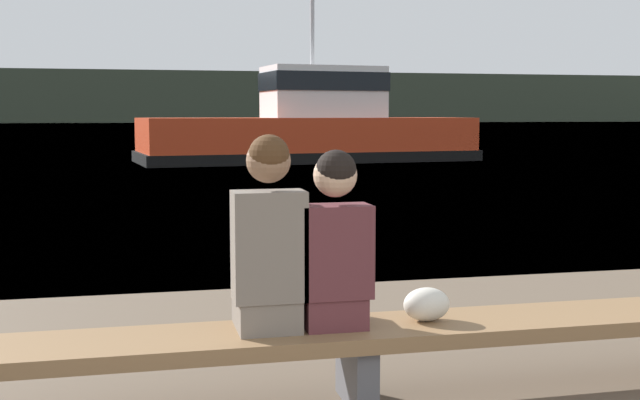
{
  "coord_description": "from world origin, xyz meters",
  "views": [
    {
      "loc": [
        -1.11,
        -0.97,
        1.55
      ],
      "look_at": [
        0.5,
        6.05,
        0.78
      ],
      "focal_mm": 45.0,
      "sensor_mm": 36.0,
      "label": 1
    }
  ],
  "objects_px": {
    "person_right": "(334,246)",
    "shopping_bag": "(427,304)",
    "bench_main": "(357,339)",
    "tugboat_red": "(311,131)",
    "person_left": "(268,242)"
  },
  "relations": [
    {
      "from": "shopping_bag",
      "to": "person_left",
      "type": "bearing_deg",
      "value": -178.99
    },
    {
      "from": "person_left",
      "to": "tugboat_red",
      "type": "relative_size",
      "value": 0.09
    },
    {
      "from": "bench_main",
      "to": "person_right",
      "type": "distance_m",
      "value": 0.52
    },
    {
      "from": "shopping_bag",
      "to": "bench_main",
      "type": "bearing_deg",
      "value": -177.71
    },
    {
      "from": "bench_main",
      "to": "tugboat_red",
      "type": "height_order",
      "value": "tugboat_red"
    },
    {
      "from": "person_right",
      "to": "tugboat_red",
      "type": "height_order",
      "value": "tugboat_red"
    },
    {
      "from": "person_left",
      "to": "shopping_bag",
      "type": "xyz_separation_m",
      "value": [
        0.87,
        0.02,
        -0.38
      ]
    },
    {
      "from": "person_right",
      "to": "tugboat_red",
      "type": "relative_size",
      "value": 0.08
    },
    {
      "from": "person_right",
      "to": "shopping_bag",
      "type": "xyz_separation_m",
      "value": [
        0.52,
        0.01,
        -0.34
      ]
    },
    {
      "from": "bench_main",
      "to": "person_right",
      "type": "bearing_deg",
      "value": 179.02
    },
    {
      "from": "shopping_bag",
      "to": "tugboat_red",
      "type": "distance_m",
      "value": 22.54
    },
    {
      "from": "bench_main",
      "to": "tugboat_red",
      "type": "xyz_separation_m",
      "value": [
        4.58,
        22.16,
        0.62
      ]
    },
    {
      "from": "person_right",
      "to": "shopping_bag",
      "type": "bearing_deg",
      "value": 1.5
    },
    {
      "from": "bench_main",
      "to": "person_right",
      "type": "height_order",
      "value": "person_right"
    },
    {
      "from": "person_right",
      "to": "bench_main",
      "type": "bearing_deg",
      "value": -0.98
    }
  ]
}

